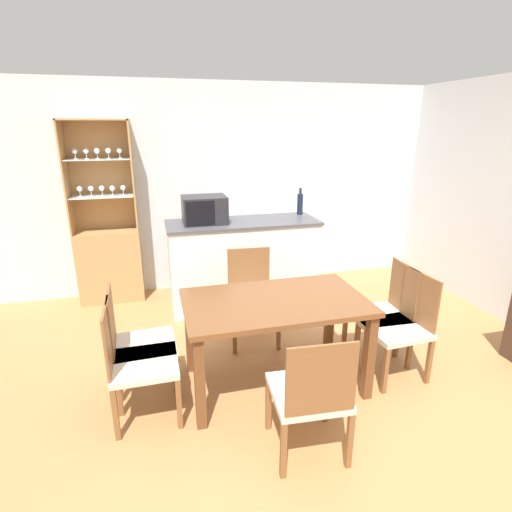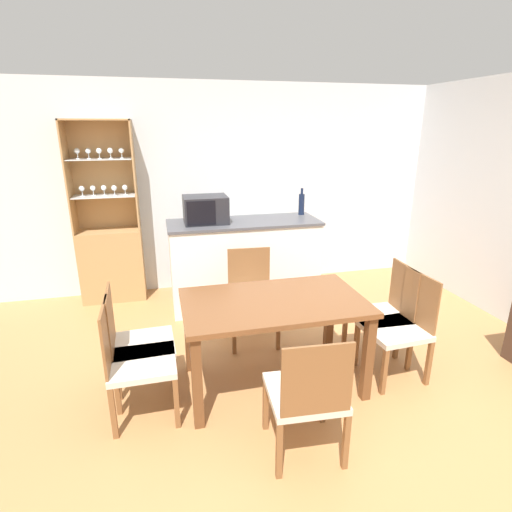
{
  "view_description": "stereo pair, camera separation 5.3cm",
  "coord_description": "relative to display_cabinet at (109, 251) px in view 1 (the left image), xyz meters",
  "views": [
    {
      "loc": [
        -1.06,
        -2.41,
        2.03
      ],
      "look_at": [
        -0.15,
        1.1,
        0.85
      ],
      "focal_mm": 28.0,
      "sensor_mm": 36.0,
      "label": 1
    },
    {
      "loc": [
        -1.01,
        -2.42,
        2.03
      ],
      "look_at": [
        -0.15,
        1.1,
        0.85
      ],
      "focal_mm": 28.0,
      "sensor_mm": 36.0,
      "label": 2
    }
  ],
  "objects": [
    {
      "name": "dining_chair_side_left_near",
      "position": [
        0.36,
        -2.26,
        -0.17
      ],
      "size": [
        0.46,
        0.46,
        0.89
      ],
      "rotation": [
        0.0,
        0.0,
        -1.56
      ],
      "color": "beige",
      "rests_on": "ground_plane"
    },
    {
      "name": "kitchen_counter",
      "position": [
        1.52,
        -0.53,
        -0.11
      ],
      "size": [
        1.72,
        0.63,
        1.01
      ],
      "color": "white",
      "rests_on": "ground_plane"
    },
    {
      "name": "dining_chair_side_right_far",
      "position": [
        2.47,
        -2.02,
        -0.17
      ],
      "size": [
        0.48,
        0.48,
        0.89
      ],
      "rotation": [
        0.0,
        0.0,
        1.53
      ],
      "color": "beige",
      "rests_on": "ground_plane"
    },
    {
      "name": "dining_chair_side_right_near",
      "position": [
        2.47,
        -2.26,
        -0.17
      ],
      "size": [
        0.48,
        0.48,
        0.89
      ],
      "rotation": [
        0.0,
        0.0,
        1.63
      ],
      "color": "beige",
      "rests_on": "ground_plane"
    },
    {
      "name": "dining_chair_head_far",
      "position": [
        1.41,
        -1.37,
        -0.17
      ],
      "size": [
        0.49,
        0.49,
        0.89
      ],
      "rotation": [
        0.0,
        0.0,
        3.08
      ],
      "color": "beige",
      "rests_on": "ground_plane"
    },
    {
      "name": "display_cabinet",
      "position": [
        0.0,
        0.0,
        0.0
      ],
      "size": [
        0.73,
        0.36,
        2.11
      ],
      "color": "tan",
      "rests_on": "ground_plane"
    },
    {
      "name": "wine_bottle",
      "position": [
        2.27,
        -0.35,
        0.53
      ],
      "size": [
        0.07,
        0.07,
        0.32
      ],
      "color": "#141E38",
      "rests_on": "kitchen_counter"
    },
    {
      "name": "ground_plane",
      "position": [
        1.62,
        -2.43,
        -0.61
      ],
      "size": [
        18.0,
        18.0,
        0.0
      ],
      "primitive_type": "plane",
      "color": "#B27A47"
    },
    {
      "name": "dining_chair_head_near",
      "position": [
        1.41,
        -2.91,
        -0.17
      ],
      "size": [
        0.49,
        0.49,
        0.89
      ],
      "rotation": [
        0.0,
        0.0,
        -0.07
      ],
      "color": "beige",
      "rests_on": "ground_plane"
    },
    {
      "name": "wall_back",
      "position": [
        1.62,
        0.2,
        0.66
      ],
      "size": [
        6.8,
        0.06,
        2.55
      ],
      "color": "silver",
      "rests_on": "ground_plane"
    },
    {
      "name": "dining_table",
      "position": [
        1.41,
        -2.14,
        0.03
      ],
      "size": [
        1.41,
        0.84,
        0.75
      ],
      "color": "brown",
      "rests_on": "ground_plane"
    },
    {
      "name": "dining_chair_side_left_far",
      "position": [
        0.36,
        -2.01,
        -0.17
      ],
      "size": [
        0.48,
        0.48,
        0.89
      ],
      "rotation": [
        0.0,
        0.0,
        -1.53
      ],
      "color": "beige",
      "rests_on": "ground_plane"
    },
    {
      "name": "microwave",
      "position": [
        1.09,
        -0.51,
        0.54
      ],
      "size": [
        0.48,
        0.38,
        0.3
      ],
      "color": "#232328",
      "rests_on": "kitchen_counter"
    }
  ]
}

